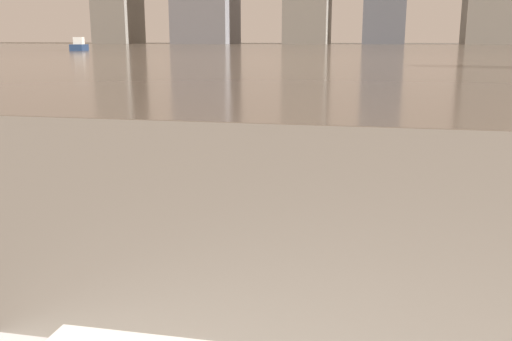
{
  "coord_description": "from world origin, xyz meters",
  "views": [
    {
      "loc": [
        0.29,
        0.23,
        1.01
      ],
      "look_at": [
        -0.1,
        2.06,
        0.58
      ],
      "focal_mm": 40.0,
      "sensor_mm": 36.0,
      "label": 1
    }
  ],
  "objects": [
    {
      "name": "harbor_boat_2",
      "position": [
        -25.61,
        47.21,
        0.42
      ],
      "size": [
        1.92,
        3.26,
        1.16
      ],
      "color": "navy",
      "rests_on": "harbor_water"
    },
    {
      "name": "harbor_water",
      "position": [
        0.0,
        62.0,
        0.01
      ],
      "size": [
        180.0,
        110.0,
        0.01
      ],
      "color": "gray",
      "rests_on": "ground_plane"
    }
  ]
}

